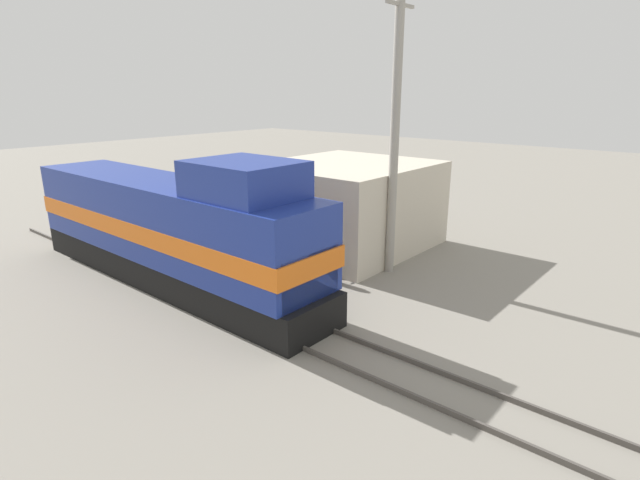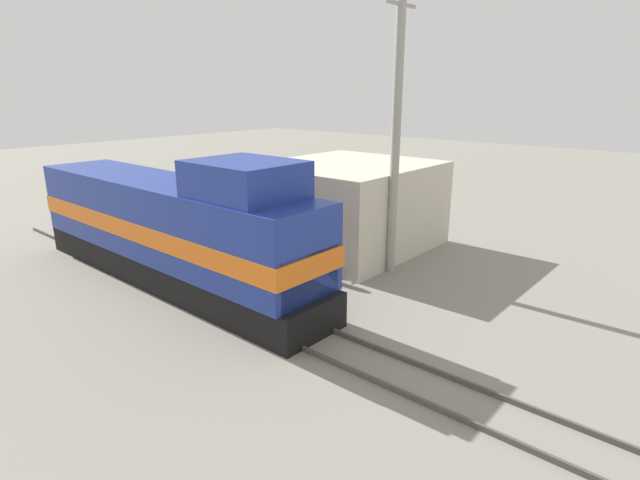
% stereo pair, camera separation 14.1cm
% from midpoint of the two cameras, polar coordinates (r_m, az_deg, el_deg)
% --- Properties ---
extents(ground_plane, '(120.00, 120.00, 0.00)m').
position_cam_midpoint_polar(ground_plane, '(17.57, -8.81, -8.00)').
color(ground_plane, gray).
extents(rail_near, '(0.08, 33.05, 0.15)m').
position_cam_midpoint_polar(rail_near, '(17.13, -10.65, -8.50)').
color(rail_near, '#4C4742').
rests_on(rail_near, ground_plane).
extents(rail_far, '(0.08, 33.05, 0.15)m').
position_cam_midpoint_polar(rail_far, '(17.97, -7.09, -7.09)').
color(rail_far, '#4C4742').
rests_on(rail_far, ground_plane).
extents(locomotive, '(2.99, 15.46, 5.19)m').
position_cam_midpoint_polar(locomotive, '(19.78, -16.51, 1.11)').
color(locomotive, black).
rests_on(locomotive, ground_plane).
extents(utility_pole, '(1.80, 0.36, 11.67)m').
position_cam_midpoint_polar(utility_pole, '(19.97, 8.36, 12.61)').
color(utility_pole, '#9E998E').
rests_on(utility_pole, ground_plane).
extents(vendor_umbrella, '(2.33, 2.33, 2.16)m').
position_cam_midpoint_polar(vendor_umbrella, '(21.77, -1.07, 2.41)').
color(vendor_umbrella, '#4C4C4C').
rests_on(vendor_umbrella, ground_plane).
extents(billboard_sign, '(2.45, 0.12, 3.49)m').
position_cam_midpoint_polar(billboard_sign, '(24.29, -6.51, 5.75)').
color(billboard_sign, '#595959').
rests_on(billboard_sign, ground_plane).
extents(shrub_cluster, '(1.00, 1.00, 1.00)m').
position_cam_midpoint_polar(shrub_cluster, '(22.34, -2.68, -0.96)').
color(shrub_cluster, '#236028').
rests_on(shrub_cluster, ground_plane).
extents(person_bystander, '(0.34, 0.34, 1.80)m').
position_cam_midpoint_polar(person_bystander, '(19.87, -0.12, -1.77)').
color(person_bystander, '#2D3347').
rests_on(person_bystander, ground_plane).
extents(bicycle, '(1.56, 0.72, 0.71)m').
position_cam_midpoint_polar(bicycle, '(20.39, 2.76, -3.13)').
color(bicycle, black).
rests_on(bicycle, ground_plane).
extents(building_block_distant, '(7.54, 6.95, 4.03)m').
position_cam_midpoint_polar(building_block_distant, '(24.00, 2.82, 4.04)').
color(building_block_distant, beige).
rests_on(building_block_distant, ground_plane).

